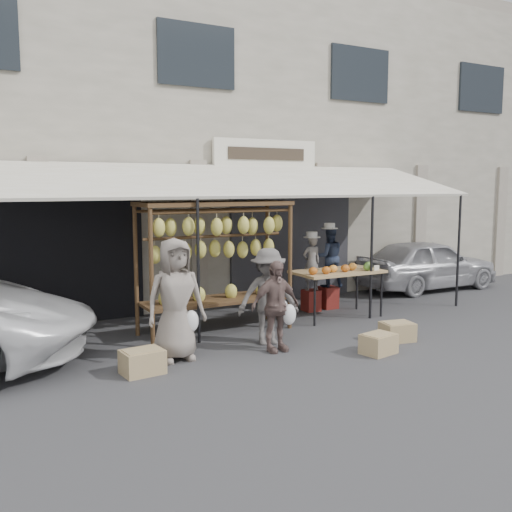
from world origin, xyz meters
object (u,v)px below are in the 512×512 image
at_px(crate_near_b, 397,332).
at_px(vendor_left, 312,263).
at_px(vendor_right, 329,257).
at_px(customer_right, 268,296).
at_px(sedan, 427,264).
at_px(crate_near_a, 378,344).
at_px(customer_mid, 275,306).
at_px(banana_rack, 216,241).
at_px(crate_far, 142,362).
at_px(produce_table, 339,272).
at_px(customer_left, 175,299).

bearing_deg(crate_near_b, vendor_left, 89.49).
height_order(vendor_right, customer_right, vendor_right).
relative_size(crate_near_b, sedan, 0.14).
height_order(crate_near_a, crate_near_b, crate_near_b).
relative_size(vendor_right, crate_near_b, 2.45).
xyz_separation_m(customer_mid, sedan, (5.86, 2.72, -0.08)).
relative_size(banana_rack, crate_far, 4.86).
bearing_deg(crate_near_a, produce_table, 67.75).
height_order(customer_right, sedan, customer_right).
distance_m(vendor_right, crate_near_b, 2.75).
height_order(vendor_right, sedan, vendor_right).
relative_size(produce_table, customer_left, 0.96).
distance_m(banana_rack, sedan, 6.38).
bearing_deg(produce_table, sedan, 20.69).
xyz_separation_m(vendor_left, crate_far, (-4.14, -2.11, -0.81)).
bearing_deg(crate_near_b, banana_rack, 141.31).
relative_size(produce_table, vendor_right, 1.39).
xyz_separation_m(vendor_left, sedan, (3.81, 0.66, -0.35)).
bearing_deg(sedan, produce_table, 111.45).
height_order(customer_right, crate_near_b, customer_right).
height_order(crate_near_a, sedan, sedan).
relative_size(vendor_left, customer_right, 0.71).
xyz_separation_m(produce_table, crate_far, (-4.27, -1.38, -0.71)).
distance_m(customer_left, crate_far, 1.02).
xyz_separation_m(customer_left, customer_mid, (1.47, -0.32, -0.19)).
bearing_deg(customer_right, crate_far, -155.33).
height_order(produce_table, sedan, sedan).
height_order(vendor_right, crate_far, vendor_right).
height_order(banana_rack, customer_left, banana_rack).
height_order(produce_table, customer_right, customer_right).
relative_size(produce_table, crate_far, 3.18).
bearing_deg(crate_far, customer_mid, 1.49).
height_order(produce_table, customer_mid, customer_mid).
bearing_deg(banana_rack, customer_right, -67.79).
bearing_deg(crate_near_b, produce_table, 85.04).
height_order(customer_left, crate_near_a, customer_left).
bearing_deg(vendor_left, sedan, -166.75).
xyz_separation_m(vendor_left, crate_near_b, (-0.02, -2.51, -0.82)).
bearing_deg(crate_far, crate_near_b, -5.57).
distance_m(crate_near_a, crate_near_b, 0.84).
bearing_deg(crate_near_b, crate_near_a, -151.43).
bearing_deg(produce_table, banana_rack, 177.87).
xyz_separation_m(produce_table, crate_near_b, (-0.16, -1.78, -0.72)).
bearing_deg(crate_near_a, customer_left, 156.85).
distance_m(vendor_left, sedan, 3.88).
relative_size(customer_mid, sedan, 0.38).
bearing_deg(produce_table, vendor_right, 67.27).
bearing_deg(produce_table, customer_right, -155.82).
bearing_deg(sedan, crate_far, 109.98).
height_order(customer_left, crate_near_b, customer_left).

